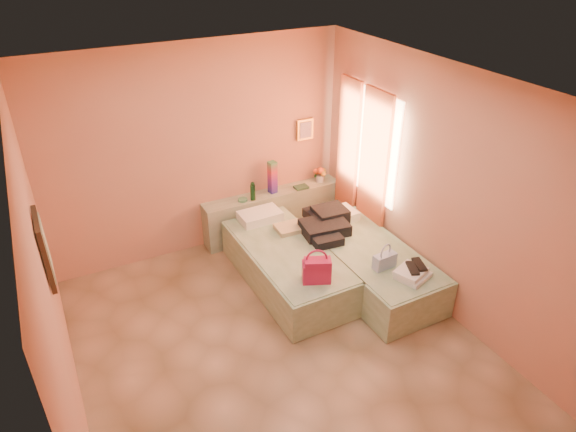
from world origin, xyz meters
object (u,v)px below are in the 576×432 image
object	(u,v)px
bed_left	(287,266)
towel_stack	(413,274)
bed_right	(369,266)
green_book	(301,187)
blue_handbag	(385,261)
headboard_ledge	(273,212)
flower_vase	(320,173)
magenta_handbag	(317,270)
water_bottle	(253,192)

from	to	relation	value
bed_left	towel_stack	world-z (taller)	towel_stack
bed_right	green_book	size ratio (longest dim) A/B	10.36
bed_right	blue_handbag	distance (m)	0.51
bed_left	bed_right	distance (m)	1.01
headboard_ledge	towel_stack	size ratio (longest dim) A/B	5.86
headboard_ledge	flower_vase	world-z (taller)	flower_vase
green_book	flower_vase	bearing A→B (deg)	11.31
green_book	magenta_handbag	distance (m)	1.98
headboard_ledge	magenta_handbag	distance (m)	1.95
water_bottle	magenta_handbag	xyz separation A→B (m)	(-0.04, -1.81, -0.13)
bed_right	flower_vase	distance (m)	1.74
headboard_ledge	bed_right	world-z (taller)	headboard_ledge
water_bottle	blue_handbag	xyz separation A→B (m)	(0.78, -1.96, -0.19)
water_bottle	green_book	bearing A→B (deg)	-0.01
bed_right	water_bottle	bearing A→B (deg)	118.00
bed_left	green_book	xyz separation A→B (m)	(0.80, 1.11, 0.42)
magenta_handbag	green_book	bearing A→B (deg)	90.24
bed_left	blue_handbag	world-z (taller)	blue_handbag
bed_left	bed_right	bearing A→B (deg)	-28.13
bed_left	water_bottle	bearing A→B (deg)	87.32
bed_right	bed_left	bearing A→B (deg)	151.87
bed_right	blue_handbag	xyz separation A→B (m)	(-0.08, -0.38, 0.34)
green_book	blue_handbag	world-z (taller)	green_book
headboard_ledge	water_bottle	world-z (taller)	water_bottle
green_book	bed_right	bearing A→B (deg)	-85.36
headboard_ledge	bed_right	distance (m)	1.73
headboard_ledge	flower_vase	size ratio (longest dim) A/B	7.75
magenta_handbag	blue_handbag	world-z (taller)	magenta_handbag
bed_right	water_bottle	size ratio (longest dim) A/B	7.93
towel_stack	flower_vase	bearing A→B (deg)	86.19
green_book	towel_stack	bearing A→B (deg)	-84.21
water_bottle	flower_vase	world-z (taller)	flower_vase
water_bottle	flower_vase	xyz separation A→B (m)	(1.11, 0.06, 0.01)
flower_vase	headboard_ledge	bearing A→B (deg)	179.29
bed_right	blue_handbag	bearing A→B (deg)	-102.12
bed_right	blue_handbag	size ratio (longest dim) A/B	7.26
flower_vase	towel_stack	xyz separation A→B (m)	(-0.16, -2.33, -0.23)
towel_stack	bed_right	bearing A→B (deg)	97.53
headboard_ledge	water_bottle	size ratio (longest dim) A/B	8.13
flower_vase	magenta_handbag	distance (m)	2.21
headboard_ledge	magenta_handbag	size ratio (longest dim) A/B	6.55
bed_left	towel_stack	size ratio (longest dim) A/B	5.71
bed_left	water_bottle	xyz separation A→B (m)	(0.04, 1.11, 0.53)
bed_right	magenta_handbag	size ratio (longest dim) A/B	6.39
blue_handbag	bed_left	bearing A→B (deg)	130.06
magenta_handbag	water_bottle	bearing A→B (deg)	112.67
bed_left	green_book	distance (m)	1.43
magenta_handbag	towel_stack	world-z (taller)	magenta_handbag
flower_vase	bed_left	bearing A→B (deg)	-134.36
bed_right	green_book	bearing A→B (deg)	93.16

